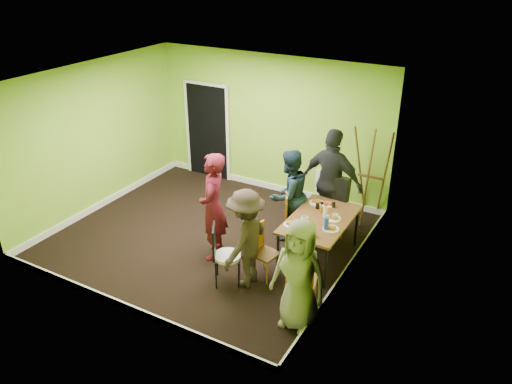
# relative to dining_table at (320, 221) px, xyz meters

# --- Properties ---
(ground) EXTENTS (5.00, 5.00, 0.00)m
(ground) POSITION_rel_dining_table_xyz_m (-1.93, -0.28, -0.70)
(ground) COLOR black
(ground) RESTS_ON ground
(room_walls) EXTENTS (5.04, 4.54, 2.82)m
(room_walls) POSITION_rel_dining_table_xyz_m (-1.96, -0.24, 0.29)
(room_walls) COLOR #8BBA30
(room_walls) RESTS_ON ground
(dining_table) EXTENTS (0.90, 1.50, 0.75)m
(dining_table) POSITION_rel_dining_table_xyz_m (0.00, 0.00, 0.00)
(dining_table) COLOR black
(dining_table) RESTS_ON ground
(chair_left_far) EXTENTS (0.50, 0.50, 0.93)m
(chair_left_far) POSITION_rel_dining_table_xyz_m (-0.58, 0.23, -0.17)
(chair_left_far) COLOR orange
(chair_left_far) RESTS_ON ground
(chair_left_near) EXTENTS (0.41, 0.41, 0.86)m
(chair_left_near) POSITION_rel_dining_table_xyz_m (-0.59, -0.83, -0.21)
(chair_left_near) COLOR orange
(chair_left_near) RESTS_ON ground
(chair_back_end) EXTENTS (0.50, 0.58, 1.13)m
(chair_back_end) POSITION_rel_dining_table_xyz_m (-0.07, 0.76, 0.10)
(chair_back_end) COLOR orange
(chair_back_end) RESTS_ON ground
(chair_front_end) EXTENTS (0.48, 0.48, 0.96)m
(chair_front_end) POSITION_rel_dining_table_xyz_m (0.28, -1.33, -0.15)
(chair_front_end) COLOR orange
(chair_front_end) RESTS_ON ground
(chair_bentwood) EXTENTS (0.51, 0.51, 0.96)m
(chair_bentwood) POSITION_rel_dining_table_xyz_m (-1.01, -1.28, -0.16)
(chair_bentwood) COLOR black
(chair_bentwood) RESTS_ON ground
(easel) EXTENTS (0.72, 0.68, 1.79)m
(easel) POSITION_rel_dining_table_xyz_m (0.26, 1.71, 0.19)
(easel) COLOR brown
(easel) RESTS_ON ground
(plate_near_left) EXTENTS (0.25, 0.25, 0.01)m
(plate_near_left) POSITION_rel_dining_table_xyz_m (-0.26, 0.46, 0.06)
(plate_near_left) COLOR white
(plate_near_left) RESTS_ON dining_table
(plate_near_right) EXTENTS (0.22, 0.22, 0.01)m
(plate_near_right) POSITION_rel_dining_table_xyz_m (-0.31, -0.42, 0.06)
(plate_near_right) COLOR white
(plate_near_right) RESTS_ON dining_table
(plate_far_back) EXTENTS (0.23, 0.23, 0.01)m
(plate_far_back) POSITION_rel_dining_table_xyz_m (-0.07, 0.49, 0.06)
(plate_far_back) COLOR white
(plate_far_back) RESTS_ON dining_table
(plate_far_front) EXTENTS (0.27, 0.27, 0.01)m
(plate_far_front) POSITION_rel_dining_table_xyz_m (-0.02, -0.52, 0.06)
(plate_far_front) COLOR white
(plate_far_front) RESTS_ON dining_table
(plate_wall_back) EXTENTS (0.26, 0.26, 0.01)m
(plate_wall_back) POSITION_rel_dining_table_xyz_m (0.18, 0.08, 0.06)
(plate_wall_back) COLOR white
(plate_wall_back) RESTS_ON dining_table
(plate_wall_front) EXTENTS (0.25, 0.25, 0.01)m
(plate_wall_front) POSITION_rel_dining_table_xyz_m (0.27, -0.24, 0.06)
(plate_wall_front) COLOR white
(plate_wall_front) RESTS_ON dining_table
(thermos) EXTENTS (0.06, 0.06, 0.21)m
(thermos) POSITION_rel_dining_table_xyz_m (0.04, 0.08, 0.16)
(thermos) COLOR white
(thermos) RESTS_ON dining_table
(blue_bottle) EXTENTS (0.07, 0.07, 0.21)m
(blue_bottle) POSITION_rel_dining_table_xyz_m (0.21, -0.29, 0.16)
(blue_bottle) COLOR blue
(blue_bottle) RESTS_ON dining_table
(orange_bottle) EXTENTS (0.03, 0.03, 0.09)m
(orange_bottle) POSITION_rel_dining_table_xyz_m (-0.07, 0.19, 0.10)
(orange_bottle) COLOR orange
(orange_bottle) RESTS_ON dining_table
(glass_mid) EXTENTS (0.07, 0.07, 0.09)m
(glass_mid) POSITION_rel_dining_table_xyz_m (-0.17, 0.28, 0.10)
(glass_mid) COLOR black
(glass_mid) RESTS_ON dining_table
(glass_back) EXTENTS (0.06, 0.06, 0.08)m
(glass_back) POSITION_rel_dining_table_xyz_m (0.04, 0.46, 0.10)
(glass_back) COLOR black
(glass_back) RESTS_ON dining_table
(glass_front) EXTENTS (0.06, 0.06, 0.09)m
(glass_front) POSITION_rel_dining_table_xyz_m (0.13, -0.56, 0.10)
(glass_front) COLOR black
(glass_front) RESTS_ON dining_table
(cup_a) EXTENTS (0.12, 0.12, 0.09)m
(cup_a) POSITION_rel_dining_table_xyz_m (-0.17, -0.24, 0.10)
(cup_a) COLOR white
(cup_a) RESTS_ON dining_table
(cup_b) EXTENTS (0.09, 0.09, 0.09)m
(cup_b) POSITION_rel_dining_table_xyz_m (0.21, 0.09, 0.10)
(cup_b) COLOR white
(cup_b) RESTS_ON dining_table
(person_standing) EXTENTS (0.64, 0.77, 1.79)m
(person_standing) POSITION_rel_dining_table_xyz_m (-1.53, -0.73, 0.20)
(person_standing) COLOR #500D1B
(person_standing) RESTS_ON ground
(person_left_far) EXTENTS (0.87, 0.96, 1.62)m
(person_left_far) POSITION_rel_dining_table_xyz_m (-0.74, 0.38, 0.11)
(person_left_far) COLOR #162738
(person_left_far) RESTS_ON ground
(person_left_near) EXTENTS (0.59, 1.00, 1.54)m
(person_left_near) POSITION_rel_dining_table_xyz_m (-0.70, -1.13, 0.07)
(person_left_near) COLOR #322521
(person_left_near) RESTS_ON ground
(person_back_end) EXTENTS (1.17, 0.60, 1.91)m
(person_back_end) POSITION_rel_dining_table_xyz_m (-0.18, 0.91, 0.26)
(person_back_end) COLOR black
(person_back_end) RESTS_ON ground
(person_front_end) EXTENTS (0.79, 0.54, 1.57)m
(person_front_end) POSITION_rel_dining_table_xyz_m (0.37, -1.60, 0.09)
(person_front_end) COLOR gray
(person_front_end) RESTS_ON ground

